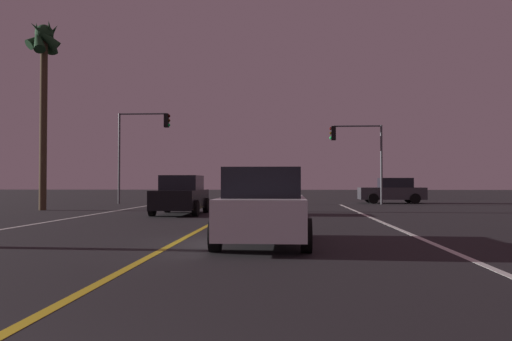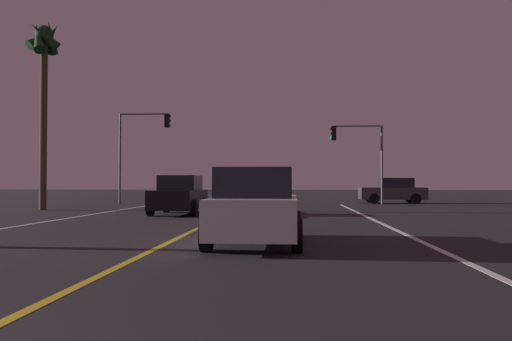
{
  "view_description": "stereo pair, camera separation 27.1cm",
  "coord_description": "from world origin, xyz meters",
  "px_view_note": "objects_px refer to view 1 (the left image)",
  "views": [
    {
      "loc": [
        2.58,
        -1.42,
        1.38
      ],
      "look_at": [
        0.66,
        29.23,
        2.11
      ],
      "focal_mm": 36.19,
      "sensor_mm": 36.0,
      "label": 1
    },
    {
      "loc": [
        2.86,
        -1.42,
        1.38
      ],
      "look_at": [
        0.66,
        29.23,
        2.11
      ],
      "focal_mm": 36.19,
      "sensor_mm": 36.0,
      "label": 2
    }
  ],
  "objects_px": {
    "traffic_light_near_left": "(143,137)",
    "street_lamp_right_near": "(511,1)",
    "car_oncoming": "(181,195)",
    "car_lead_same_lane": "(264,208)",
    "palm_tree_left_mid": "(44,58)",
    "car_crossing_side": "(392,191)",
    "traffic_light_near_right": "(356,145)"
  },
  "relations": [
    {
      "from": "car_oncoming",
      "to": "traffic_light_near_left",
      "type": "bearing_deg",
      "value": -156.07
    },
    {
      "from": "palm_tree_left_mid",
      "to": "street_lamp_right_near",
      "type": "bearing_deg",
      "value": -37.8
    },
    {
      "from": "traffic_light_near_right",
      "to": "car_lead_same_lane",
      "type": "bearing_deg",
      "value": 77.4
    },
    {
      "from": "traffic_light_near_left",
      "to": "street_lamp_right_near",
      "type": "xyz_separation_m",
      "value": [
        14.5,
        -21.45,
        1.04
      ]
    },
    {
      "from": "traffic_light_near_left",
      "to": "palm_tree_left_mid",
      "type": "height_order",
      "value": "palm_tree_left_mid"
    },
    {
      "from": "car_crossing_side",
      "to": "car_lead_same_lane",
      "type": "height_order",
      "value": "same"
    },
    {
      "from": "traffic_light_near_left",
      "to": "palm_tree_left_mid",
      "type": "xyz_separation_m",
      "value": [
        -2.78,
        -8.04,
        3.29
      ]
    },
    {
      "from": "traffic_light_near_right",
      "to": "palm_tree_left_mid",
      "type": "bearing_deg",
      "value": 25.84
    },
    {
      "from": "car_lead_same_lane",
      "to": "traffic_light_near_left",
      "type": "height_order",
      "value": "traffic_light_near_left"
    },
    {
      "from": "car_lead_same_lane",
      "to": "traffic_light_near_right",
      "type": "relative_size",
      "value": 0.85
    },
    {
      "from": "traffic_light_near_right",
      "to": "palm_tree_left_mid",
      "type": "xyz_separation_m",
      "value": [
        -16.6,
        -8.04,
        3.91
      ]
    },
    {
      "from": "traffic_light_near_left",
      "to": "palm_tree_left_mid",
      "type": "bearing_deg",
      "value": -109.09
    },
    {
      "from": "car_crossing_side",
      "to": "traffic_light_near_left",
      "type": "height_order",
      "value": "traffic_light_near_left"
    },
    {
      "from": "car_oncoming",
      "to": "street_lamp_right_near",
      "type": "bearing_deg",
      "value": 42.5
    },
    {
      "from": "palm_tree_left_mid",
      "to": "car_crossing_side",
      "type": "bearing_deg",
      "value": 27.37
    },
    {
      "from": "street_lamp_right_near",
      "to": "palm_tree_left_mid",
      "type": "distance_m",
      "value": 21.99
    },
    {
      "from": "traffic_light_near_right",
      "to": "car_crossing_side",
      "type": "bearing_deg",
      "value": -144.09
    },
    {
      "from": "car_oncoming",
      "to": "palm_tree_left_mid",
      "type": "xyz_separation_m",
      "value": [
        -7.63,
        2.87,
        6.88
      ]
    },
    {
      "from": "car_lead_same_lane",
      "to": "traffic_light_near_left",
      "type": "bearing_deg",
      "value": 22.47
    },
    {
      "from": "car_crossing_side",
      "to": "street_lamp_right_near",
      "type": "xyz_separation_m",
      "value": [
        -2.01,
        -23.4,
        4.62
      ]
    },
    {
      "from": "car_oncoming",
      "to": "traffic_light_near_left",
      "type": "height_order",
      "value": "traffic_light_near_left"
    },
    {
      "from": "car_crossing_side",
      "to": "street_lamp_right_near",
      "type": "distance_m",
      "value": 23.93
    },
    {
      "from": "traffic_light_near_left",
      "to": "palm_tree_left_mid",
      "type": "relative_size",
      "value": 0.61
    },
    {
      "from": "car_oncoming",
      "to": "street_lamp_right_near",
      "type": "height_order",
      "value": "street_lamp_right_near"
    },
    {
      "from": "car_crossing_side",
      "to": "street_lamp_right_near",
      "type": "bearing_deg",
      "value": 85.1
    },
    {
      "from": "car_lead_same_lane",
      "to": "traffic_light_near_left",
      "type": "xyz_separation_m",
      "value": [
        -8.97,
        21.7,
        3.58
      ]
    },
    {
      "from": "car_oncoming",
      "to": "street_lamp_right_near",
      "type": "relative_size",
      "value": 0.5
    },
    {
      "from": "car_crossing_side",
      "to": "car_lead_same_lane",
      "type": "distance_m",
      "value": 24.82
    },
    {
      "from": "traffic_light_near_right",
      "to": "traffic_light_near_left",
      "type": "distance_m",
      "value": 13.84
    },
    {
      "from": "car_crossing_side",
      "to": "traffic_light_near_right",
      "type": "height_order",
      "value": "traffic_light_near_right"
    },
    {
      "from": "street_lamp_right_near",
      "to": "traffic_light_near_left",
      "type": "bearing_deg",
      "value": -55.94
    },
    {
      "from": "car_lead_same_lane",
      "to": "palm_tree_left_mid",
      "type": "xyz_separation_m",
      "value": [
        -11.76,
        13.66,
        6.88
      ]
    }
  ]
}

